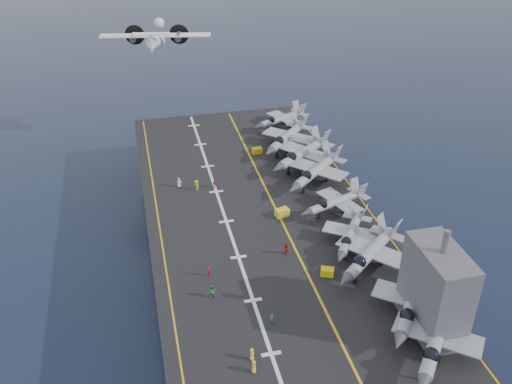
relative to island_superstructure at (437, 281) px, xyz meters
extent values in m
plane|color=#142135|center=(-15.00, 30.00, -17.90)|extent=(500.00, 500.00, 0.00)
cube|color=#56595E|center=(-15.00, 30.00, -12.90)|extent=(36.00, 90.00, 10.00)
cube|color=black|center=(-15.00, 30.00, -7.70)|extent=(38.00, 92.00, 0.40)
cube|color=gold|center=(-12.00, 30.00, -7.48)|extent=(0.35, 90.00, 0.02)
cube|color=silver|center=(-21.00, 30.00, -7.48)|extent=(0.50, 90.00, 0.02)
cube|color=gold|center=(-32.00, 30.00, -7.48)|extent=(0.25, 90.00, 0.02)
cube|color=gold|center=(3.50, 30.00, -7.48)|extent=(0.25, 90.00, 0.02)
imported|color=yellow|center=(-23.51, -0.34, -6.60)|extent=(0.73, 1.09, 1.79)
imported|color=#B21919|center=(-26.05, 16.59, -6.67)|extent=(1.06, 1.19, 1.65)
imported|color=#268C33|center=(-26.19, 11.86, -6.47)|extent=(1.48, 1.33, 2.06)
imported|color=yellow|center=(-24.35, 41.42, -6.50)|extent=(1.15, 1.40, 2.01)
imported|color=red|center=(-21.05, 41.54, -6.67)|extent=(1.20, 1.07, 1.67)
imported|color=silver|center=(-27.32, 43.25, -6.58)|extent=(1.30, 1.10, 1.84)
imported|color=#287D2F|center=(-19.62, 5.07, -6.68)|extent=(1.15, 0.95, 1.65)
imported|color=#B21919|center=(-13.77, 18.97, -6.47)|extent=(1.46, 1.46, 2.06)
imported|color=yellow|center=(-23.71, -2.27, -6.60)|extent=(0.73, 1.09, 1.79)
camera|label=1|loc=(-34.11, -48.08, 45.20)|focal=40.00mm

